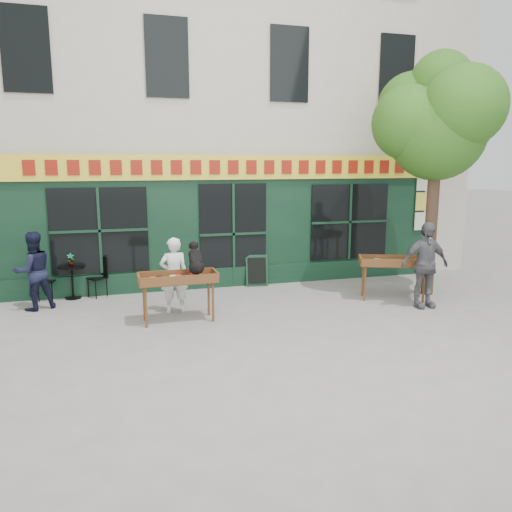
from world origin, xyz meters
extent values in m
plane|color=slate|center=(0.00, 0.00, 0.00)|extent=(80.00, 80.00, 0.00)
cube|color=beige|center=(0.00, 6.00, 5.00)|extent=(14.00, 7.00, 10.00)
cube|color=black|center=(0.00, 2.42, 1.60)|extent=(11.00, 0.16, 3.20)
cube|color=yellow|center=(0.00, 2.30, 3.00)|extent=(11.00, 0.06, 0.60)
cube|color=maroon|center=(0.00, 2.26, 3.00)|extent=(9.60, 0.03, 0.34)
cube|color=black|center=(0.00, 2.32, 0.25)|extent=(11.00, 0.10, 0.50)
cube|color=black|center=(0.00, 2.32, 1.35)|extent=(1.70, 0.05, 2.50)
cube|color=black|center=(-3.20, 2.32, 1.55)|extent=(2.20, 0.05, 2.00)
cube|color=black|center=(3.20, 2.32, 1.55)|extent=(2.20, 0.05, 2.00)
cube|color=silver|center=(5.40, 2.30, 1.50)|extent=(0.42, 0.02, 0.50)
cube|color=#E5D14C|center=(5.40, 2.30, 2.05)|extent=(0.42, 0.02, 0.50)
cube|color=silver|center=(5.40, 2.30, 2.60)|extent=(0.42, 0.02, 0.50)
cylinder|color=#382619|center=(4.30, 0.30, 1.80)|extent=(0.28, 0.28, 3.60)
sphere|color=#1E5012|center=(4.30, 0.30, 3.80)|extent=(2.20, 2.20, 2.20)
sphere|color=#1E5012|center=(5.00, 0.60, 4.10)|extent=(1.80, 1.80, 1.80)
sphere|color=#1E5012|center=(3.70, 0.50, 4.00)|extent=(1.70, 1.70, 1.70)
sphere|color=#1E5012|center=(4.50, -0.30, 4.30)|extent=(1.80, 1.80, 1.80)
sphere|color=#1E5012|center=(4.00, 0.90, 4.40)|extent=(1.60, 1.60, 1.60)
sphere|color=#1E5012|center=(4.40, 0.40, 4.90)|extent=(1.40, 1.40, 1.40)
cylinder|color=brown|center=(-2.37, -0.40, 0.40)|extent=(0.05, 0.05, 0.80)
cylinder|color=brown|center=(-1.07, -0.39, 0.40)|extent=(0.05, 0.05, 0.80)
cylinder|color=brown|center=(-2.37, 0.04, 0.40)|extent=(0.05, 0.05, 0.80)
cylinder|color=brown|center=(-1.07, 0.05, 0.40)|extent=(0.05, 0.05, 0.80)
cube|color=brown|center=(-1.72, -0.18, 0.82)|extent=(1.51, 0.60, 0.05)
cube|color=brown|center=(-1.72, -0.47, 0.90)|extent=(1.50, 0.06, 0.18)
cube|color=brown|center=(-1.72, 0.11, 0.90)|extent=(1.50, 0.06, 0.18)
cube|color=brown|center=(-1.72, -0.18, 0.88)|extent=(1.30, 0.42, 0.06)
imported|color=white|center=(-1.72, 0.47, 0.80)|extent=(0.59, 0.39, 1.60)
cylinder|color=brown|center=(2.55, 0.15, 0.40)|extent=(0.05, 0.05, 0.80)
cylinder|color=brown|center=(3.75, -0.34, 0.40)|extent=(0.05, 0.05, 0.80)
cylinder|color=brown|center=(2.71, 0.56, 0.40)|extent=(0.05, 0.05, 0.80)
cylinder|color=brown|center=(3.92, 0.07, 0.40)|extent=(0.05, 0.05, 0.80)
cube|color=brown|center=(3.23, 0.11, 0.82)|extent=(1.61, 1.10, 0.05)
cube|color=brown|center=(3.12, -0.16, 0.90)|extent=(1.40, 0.60, 0.18)
cube|color=brown|center=(3.34, 0.38, 0.90)|extent=(1.40, 0.60, 0.18)
cube|color=brown|center=(3.23, 0.11, 0.88)|extent=(1.35, 0.86, 0.06)
imported|color=#515156|center=(3.53, -0.64, 0.94)|extent=(1.12, 0.50, 1.87)
cylinder|color=black|center=(-3.87, 2.20, 0.02)|extent=(0.36, 0.36, 0.03)
cylinder|color=black|center=(-3.87, 2.20, 0.38)|extent=(0.04, 0.04, 0.72)
cylinder|color=black|center=(-3.87, 2.20, 0.75)|extent=(0.60, 0.60, 0.03)
cube|color=black|center=(-4.42, 2.20, 0.45)|extent=(0.41, 0.41, 0.03)
cube|color=black|center=(-4.58, 2.23, 0.70)|extent=(0.09, 0.36, 0.50)
cylinder|color=black|center=(-4.29, 2.03, 0.22)|extent=(0.02, 0.02, 0.44)
cylinder|color=black|center=(-4.24, 2.32, 0.22)|extent=(0.02, 0.02, 0.44)
cylinder|color=black|center=(-4.59, 2.08, 0.22)|extent=(0.02, 0.02, 0.44)
cylinder|color=black|center=(-4.54, 2.37, 0.22)|extent=(0.02, 0.02, 0.44)
cube|color=black|center=(-3.32, 2.20, 0.45)|extent=(0.50, 0.50, 0.03)
cube|color=black|center=(-3.18, 2.30, 0.70)|extent=(0.23, 0.31, 0.50)
cylinder|color=black|center=(-3.53, 2.23, 0.22)|extent=(0.02, 0.02, 0.44)
cylinder|color=black|center=(-3.35, 1.99, 0.22)|extent=(0.02, 0.02, 0.44)
cylinder|color=black|center=(-3.28, 2.41, 0.22)|extent=(0.02, 0.02, 0.44)
cylinder|color=black|center=(-3.11, 2.17, 0.22)|extent=(0.02, 0.02, 0.44)
imported|color=gray|center=(-3.87, 2.20, 0.92)|extent=(0.17, 0.12, 0.31)
imported|color=black|center=(-4.57, 1.49, 0.84)|extent=(1.02, 0.93, 1.69)
cube|color=black|center=(0.58, 2.20, 0.40)|extent=(0.58, 0.26, 0.79)
cube|color=black|center=(0.58, 2.18, 0.40)|extent=(0.48, 0.22, 0.65)
camera|label=1|loc=(-2.88, -9.76, 3.11)|focal=35.00mm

